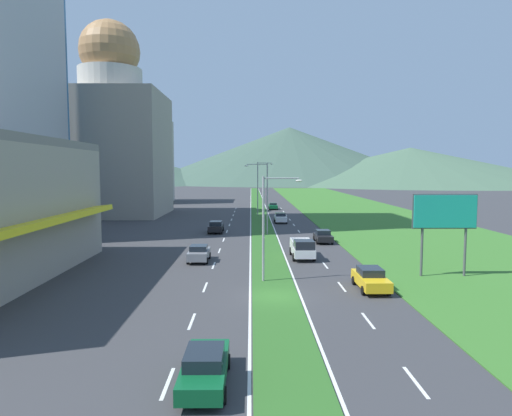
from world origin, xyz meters
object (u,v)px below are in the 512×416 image
car_1 (371,279)px  pickup_truck_0 (303,249)px  car_3 (205,367)px  billboard_roadside (445,215)px  car_6 (273,206)px  car_4 (216,227)px  car_2 (280,218)px  street_lamp_near (268,220)px  car_5 (323,236)px  street_lamp_mid (265,194)px  street_lamp_far (259,185)px  car_0 (199,253)px

car_1 → pickup_truck_0: (-3.66, 11.51, 0.18)m
car_3 → billboard_roadside: bearing=-43.7°
car_6 → car_4: bearing=-14.9°
car_2 → car_6: size_ratio=1.00×
street_lamp_near → billboard_roadside: (14.34, 1.37, 0.26)m
street_lamp_near → car_5: bearing=68.7°
car_1 → street_lamp_near: bearing=-108.6°
street_lamp_mid → pickup_truck_0: bearing=-78.8°
street_lamp_near → car_3: (-3.21, -16.99, -4.04)m
street_lamp_near → street_lamp_far: size_ratio=0.81×
street_lamp_near → street_lamp_far: bearing=89.7°
street_lamp_near → car_1: size_ratio=1.77×
car_2 → car_3: bearing=-6.8°
street_lamp_near → car_1: bearing=-18.6°
street_lamp_near → car_5: size_ratio=1.99×
street_lamp_far → billboard_roadside: (14.10, -49.28, -0.71)m
car_3 → car_5: size_ratio=1.16×
street_lamp_mid → car_3: street_lamp_mid is taller
street_lamp_far → car_4: bearing=-105.6°
pickup_truck_0 → billboard_roadside: bearing=54.2°
car_2 → street_lamp_mid: bearing=-12.3°
car_6 → street_lamp_mid: bearing=-4.4°
car_6 → car_1: bearing=3.3°
street_lamp_near → car_6: (3.50, 63.99, -4.07)m
car_4 → car_5: car_4 is taller
car_3 → car_5: bearing=-16.4°
street_lamp_far → car_3: street_lamp_far is taller
street_lamp_far → car_0: size_ratio=2.46×
street_lamp_far → car_2: (3.29, -11.47, -4.97)m
car_0 → pickup_truck_0: pickup_truck_0 is taller
billboard_roadside → car_4: bearing=128.2°
street_lamp_near → car_1: 8.76m
street_lamp_mid → car_4: (-6.72, 2.16, -4.70)m
car_4 → car_6: bearing=-14.9°
street_lamp_far → car_5: bearing=-77.5°
car_2 → billboard_roadside: bearing=16.0°
car_0 → car_3: (3.09, -24.73, -0.03)m
car_0 → car_6: bearing=-9.9°
street_lamp_near → car_0: bearing=129.2°
pickup_truck_0 → car_0: bearing=-82.7°
street_lamp_far → street_lamp_mid: bearing=-89.4°
street_lamp_near → car_0: size_ratio=2.00×
billboard_roadside → street_lamp_far: bearing=106.0°
car_2 → car_5: 20.81m
street_lamp_far → car_3: bearing=-92.9°
billboard_roadside → street_lamp_mid: bearing=120.0°
street_lamp_near → billboard_roadside: size_ratio=1.21×
street_lamp_far → car_1: 53.84m
billboard_roadside → car_1: 9.02m
street_lamp_far → car_6: size_ratio=2.15×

